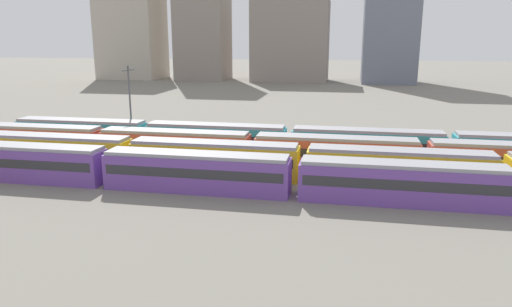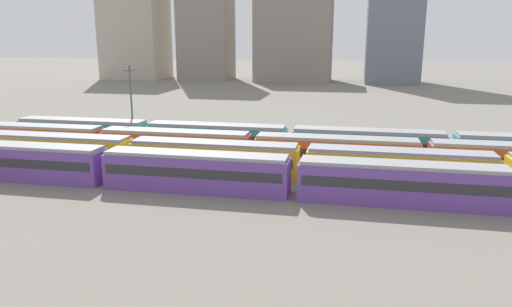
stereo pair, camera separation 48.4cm
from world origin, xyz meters
name	(u,v)px [view 1 (the left image)]	position (x,y,z in m)	size (l,w,h in m)	color
ground_plane	(83,162)	(0.00, 7.80, 0.00)	(600.00, 600.00, 0.00)	slate
train_track_0	(401,183)	(35.70, 0.00, 1.90)	(93.60, 3.06, 3.75)	#6B429E
train_track_1	(303,163)	(26.51, 5.20, 1.90)	(74.70, 3.06, 3.75)	yellow
train_track_2	(335,153)	(29.62, 10.40, 1.90)	(93.60, 3.06, 3.75)	#BC4C38
train_track_3	(449,148)	(42.64, 15.60, 1.90)	(112.50, 3.06, 3.75)	teal
catenary_pole_1	(130,101)	(1.37, 18.43, 5.97)	(0.24, 3.20, 10.82)	#4C4C51
distant_building_0	(131,19)	(-49.17, 126.46, 21.67)	(21.65, 18.01, 43.34)	#B2A899
distant_building_1	(202,7)	(-21.62, 126.46, 25.64)	(17.55, 16.16, 51.28)	gray
distant_building_2	(291,41)	(10.16, 126.46, 13.70)	(25.96, 17.40, 27.40)	gray
distant_building_3	(391,14)	(43.38, 126.46, 22.43)	(17.32, 20.18, 44.86)	slate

